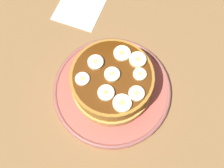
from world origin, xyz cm
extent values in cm
cube|color=olive|center=(0.00, 0.00, -1.50)|extent=(140.00, 140.00, 3.00)
cylinder|color=#CC594C|center=(0.00, 0.00, 0.69)|extent=(25.60, 25.60, 1.37)
torus|color=#965750|center=(0.00, 0.00, 1.17)|extent=(25.79, 25.79, 0.96)
cylinder|color=tan|center=(0.37, -0.38, 2.10)|extent=(16.75, 16.75, 1.45)
cylinder|color=tan|center=(0.34, -0.28, 3.55)|extent=(16.92, 16.92, 1.45)
cylinder|color=#AB7621|center=(-0.32, 0.32, 5.00)|extent=(16.07, 16.07, 1.45)
cylinder|color=#AE6A38|center=(-0.18, -0.06, 6.45)|extent=(16.13, 16.13, 1.45)
cylinder|color=#AB752B|center=(-0.08, -0.09, 7.91)|extent=(16.52, 16.52, 1.45)
cylinder|color=#592B0A|center=(0.00, 0.00, 8.71)|extent=(15.31, 15.31, 0.16)
cylinder|color=#F1F1BE|center=(-0.41, -0.08, 9.09)|extent=(3.01, 3.01, 0.91)
cylinder|color=tan|center=(-0.41, -0.08, 9.58)|extent=(0.84, 0.84, 0.08)
cylinder|color=#F4F1BA|center=(-5.04, -1.63, 8.97)|extent=(2.61, 2.61, 0.67)
cylinder|color=tan|center=(-5.04, -1.63, 9.34)|extent=(0.73, 0.73, 0.08)
cylinder|color=#F5E3C2|center=(5.15, 2.46, 8.94)|extent=(2.76, 2.76, 0.61)
cylinder|color=tan|center=(5.15, 2.46, 9.28)|extent=(0.77, 0.77, 0.08)
cylinder|color=#F9EFBB|center=(-5.45, 2.40, 9.08)|extent=(3.00, 3.00, 0.90)
cylinder|color=tan|center=(-5.45, 2.40, 9.57)|extent=(0.84, 0.84, 0.08)
cylinder|color=#F4F2BE|center=(-0.56, -5.00, 8.97)|extent=(3.40, 3.40, 0.68)
cylinder|color=tan|center=(-0.56, -5.00, 9.36)|extent=(0.95, 0.95, 0.08)
cylinder|color=#F2E1C3|center=(0.21, 3.88, 9.04)|extent=(3.17, 3.17, 0.82)
cylinder|color=tan|center=(0.21, 3.88, 9.50)|extent=(0.89, 0.89, 0.08)
cylinder|color=beige|center=(3.81, -1.55, 9.08)|extent=(3.12, 3.12, 0.89)
cylinder|color=tan|center=(3.81, -1.55, 9.56)|extent=(0.87, 0.87, 0.08)
cylinder|color=#EBEEB6|center=(-3.42, 4.96, 9.08)|extent=(3.50, 3.50, 0.90)
cylinder|color=tan|center=(-3.42, 4.96, 9.57)|extent=(0.98, 0.98, 0.08)
cylinder|color=#EEF3B7|center=(-3.87, -4.46, 9.08)|extent=(3.35, 3.35, 0.89)
cylinder|color=tan|center=(-3.87, -4.46, 9.56)|extent=(0.94, 0.94, 0.08)
cube|color=white|center=(14.35, -18.92, 0.15)|extent=(11.68, 11.68, 0.30)
camera|label=1|loc=(-6.05, 20.05, 56.22)|focal=43.36mm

